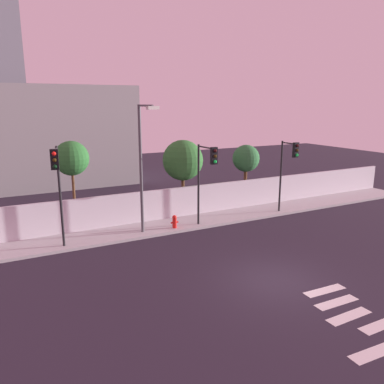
{
  "coord_description": "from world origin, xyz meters",
  "views": [
    {
      "loc": [
        -9.56,
        -11.11,
        6.98
      ],
      "look_at": [
        -0.36,
        6.5,
        2.36
      ],
      "focal_mm": 36.05,
      "sensor_mm": 36.0,
      "label": 1
    }
  ],
  "objects_px": {
    "traffic_light_left": "(289,162)",
    "roadside_tree_leftmost": "(71,159)",
    "roadside_tree_midleft": "(183,160)",
    "fire_hydrant": "(175,221)",
    "street_lamp_curbside": "(142,160)",
    "traffic_light_center": "(207,168)",
    "roadside_tree_midright": "(246,159)",
    "traffic_light_right": "(57,177)"
  },
  "relations": [
    {
      "from": "traffic_light_right",
      "to": "roadside_tree_midleft",
      "type": "distance_m",
      "value": 8.9
    },
    {
      "from": "traffic_light_right",
      "to": "fire_hydrant",
      "type": "height_order",
      "value": "traffic_light_right"
    },
    {
      "from": "roadside_tree_midleft",
      "to": "street_lamp_curbside",
      "type": "bearing_deg",
      "value": -141.91
    },
    {
      "from": "street_lamp_curbside",
      "to": "fire_hydrant",
      "type": "height_order",
      "value": "street_lamp_curbside"
    },
    {
      "from": "fire_hydrant",
      "to": "roadside_tree_midleft",
      "type": "distance_m",
      "value": 4.59
    },
    {
      "from": "fire_hydrant",
      "to": "roadside_tree_leftmost",
      "type": "relative_size",
      "value": 0.15
    },
    {
      "from": "traffic_light_right",
      "to": "street_lamp_curbside",
      "type": "height_order",
      "value": "street_lamp_curbside"
    },
    {
      "from": "street_lamp_curbside",
      "to": "traffic_light_center",
      "type": "bearing_deg",
      "value": -14.45
    },
    {
      "from": "traffic_light_left",
      "to": "roadside_tree_leftmost",
      "type": "xyz_separation_m",
      "value": [
        -12.28,
        3.61,
        0.53
      ]
    },
    {
      "from": "roadside_tree_leftmost",
      "to": "roadside_tree_midright",
      "type": "bearing_deg",
      "value": 0.0
    },
    {
      "from": "traffic_light_center",
      "to": "roadside_tree_midright",
      "type": "bearing_deg",
      "value": 35.78
    },
    {
      "from": "traffic_light_center",
      "to": "roadside_tree_leftmost",
      "type": "xyz_separation_m",
      "value": [
        -6.35,
        3.82,
        0.46
      ]
    },
    {
      "from": "traffic_light_right",
      "to": "traffic_light_center",
      "type": "bearing_deg",
      "value": -1.4
    },
    {
      "from": "fire_hydrant",
      "to": "traffic_light_right",
      "type": "bearing_deg",
      "value": -173.72
    },
    {
      "from": "street_lamp_curbside",
      "to": "roadside_tree_midleft",
      "type": "bearing_deg",
      "value": 38.09
    },
    {
      "from": "street_lamp_curbside",
      "to": "roadside_tree_midright",
      "type": "height_order",
      "value": "street_lamp_curbside"
    },
    {
      "from": "fire_hydrant",
      "to": "roadside_tree_midright",
      "type": "relative_size",
      "value": 0.18
    },
    {
      "from": "traffic_light_left",
      "to": "traffic_light_right",
      "type": "bearing_deg",
      "value": -179.89
    },
    {
      "from": "traffic_light_right",
      "to": "fire_hydrant",
      "type": "relative_size",
      "value": 6.64
    },
    {
      "from": "traffic_light_left",
      "to": "roadside_tree_midleft",
      "type": "distance_m",
      "value": 6.56
    },
    {
      "from": "traffic_light_left",
      "to": "roadside_tree_midright",
      "type": "relative_size",
      "value": 1.08
    },
    {
      "from": "street_lamp_curbside",
      "to": "roadside_tree_leftmost",
      "type": "xyz_separation_m",
      "value": [
        -3.02,
        2.96,
        -0.12
      ]
    },
    {
      "from": "street_lamp_curbside",
      "to": "roadside_tree_midright",
      "type": "relative_size",
      "value": 1.61
    },
    {
      "from": "traffic_light_left",
      "to": "traffic_light_center",
      "type": "xyz_separation_m",
      "value": [
        -5.93,
        -0.21,
        0.07
      ]
    },
    {
      "from": "traffic_light_center",
      "to": "roadside_tree_leftmost",
      "type": "bearing_deg",
      "value": 148.95
    },
    {
      "from": "fire_hydrant",
      "to": "roadside_tree_leftmost",
      "type": "height_order",
      "value": "roadside_tree_leftmost"
    },
    {
      "from": "traffic_light_left",
      "to": "street_lamp_curbside",
      "type": "xyz_separation_m",
      "value": [
        -9.26,
        0.64,
        0.65
      ]
    },
    {
      "from": "traffic_light_right",
      "to": "traffic_light_left",
      "type": "bearing_deg",
      "value": 0.11
    },
    {
      "from": "traffic_light_left",
      "to": "roadside_tree_midright",
      "type": "xyz_separation_m",
      "value": [
        -0.63,
        3.61,
        -0.25
      ]
    },
    {
      "from": "street_lamp_curbside",
      "to": "roadside_tree_midleft",
      "type": "relative_size",
      "value": 1.43
    },
    {
      "from": "roadside_tree_leftmost",
      "to": "roadside_tree_midleft",
      "type": "distance_m",
      "value": 6.82
    },
    {
      "from": "traffic_light_center",
      "to": "street_lamp_curbside",
      "type": "relative_size",
      "value": 0.68
    },
    {
      "from": "traffic_light_left",
      "to": "roadside_tree_leftmost",
      "type": "distance_m",
      "value": 12.81
    },
    {
      "from": "roadside_tree_leftmost",
      "to": "roadside_tree_midleft",
      "type": "relative_size",
      "value": 1.05
    },
    {
      "from": "traffic_light_center",
      "to": "fire_hydrant",
      "type": "xyz_separation_m",
      "value": [
        -1.54,
        0.86,
        -2.98
      ]
    },
    {
      "from": "traffic_light_right",
      "to": "roadside_tree_midleft",
      "type": "relative_size",
      "value": 1.03
    },
    {
      "from": "roadside_tree_leftmost",
      "to": "fire_hydrant",
      "type": "bearing_deg",
      "value": -31.63
    },
    {
      "from": "traffic_light_center",
      "to": "roadside_tree_midright",
      "type": "distance_m",
      "value": 6.54
    },
    {
      "from": "roadside_tree_midright",
      "to": "traffic_light_center",
      "type": "bearing_deg",
      "value": -144.22
    },
    {
      "from": "traffic_light_right",
      "to": "roadside_tree_leftmost",
      "type": "relative_size",
      "value": 0.98
    },
    {
      "from": "traffic_light_right",
      "to": "roadside_tree_leftmost",
      "type": "distance_m",
      "value": 3.88
    },
    {
      "from": "roadside_tree_midleft",
      "to": "roadside_tree_midright",
      "type": "height_order",
      "value": "roadside_tree_midleft"
    }
  ]
}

